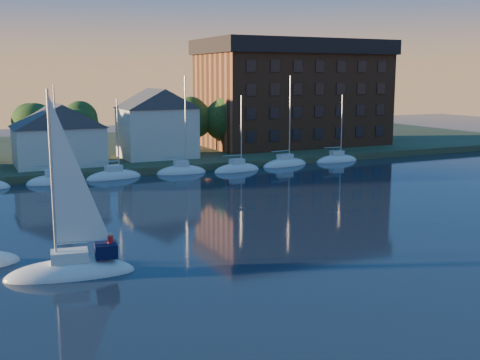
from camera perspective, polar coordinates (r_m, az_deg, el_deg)
ground at (r=32.29m, az=11.79°, el=-13.27°), size 260.00×260.00×0.00m
shoreline_land at (r=100.89m, az=-14.95°, el=2.37°), size 160.00×50.00×2.00m
wooden_dock at (r=78.62m, az=-11.79°, el=0.45°), size 120.00×3.00×1.00m
clubhouse_centre at (r=81.69m, az=-16.86°, el=4.22°), size 11.55×8.40×8.08m
clubhouse_east at (r=86.77m, az=-7.90°, el=5.43°), size 10.50×8.40×9.80m
condo_block at (r=102.73m, az=5.08°, el=8.28°), size 31.00×17.00×17.40m
tree_line at (r=88.93m, az=-12.41°, el=6.16°), size 93.40×5.40×8.90m
moored_fleet at (r=74.86m, az=-14.20°, el=-0.03°), size 79.50×2.40×12.05m
hero_sailboat at (r=40.11m, az=-15.61°, el=-7.95°), size 8.44×3.82×12.91m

